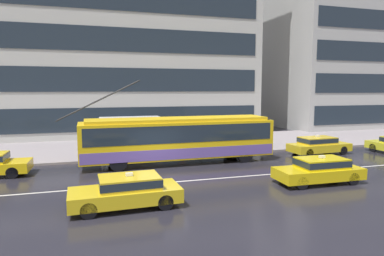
{
  "coord_description": "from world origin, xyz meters",
  "views": [
    {
      "loc": [
        -3.52,
        -17.61,
        4.73
      ],
      "look_at": [
        2.86,
        3.85,
        2.12
      ],
      "focal_mm": 31.78,
      "sensor_mm": 36.0,
      "label": 1
    }
  ],
  "objects_px": {
    "taxi_oncoming_far": "(320,169)",
    "taxi_ahead_of_bus": "(318,145)",
    "pedestrian_approaching_curb": "(200,128)",
    "trolleybus": "(179,138)",
    "taxi_oncoming_near": "(127,190)",
    "pedestrian_at_shelter": "(181,127)",
    "bus_shelter": "(130,126)"
  },
  "relations": [
    {
      "from": "taxi_oncoming_near",
      "to": "bus_shelter",
      "type": "distance_m",
      "value": 10.89
    },
    {
      "from": "bus_shelter",
      "to": "trolleybus",
      "type": "bearing_deg",
      "value": -51.29
    },
    {
      "from": "taxi_ahead_of_bus",
      "to": "pedestrian_approaching_curb",
      "type": "distance_m",
      "value": 8.79
    },
    {
      "from": "taxi_oncoming_far",
      "to": "bus_shelter",
      "type": "distance_m",
      "value": 13.01
    },
    {
      "from": "taxi_oncoming_far",
      "to": "bus_shelter",
      "type": "relative_size",
      "value": 1.05
    },
    {
      "from": "taxi_ahead_of_bus",
      "to": "taxi_oncoming_near",
      "type": "xyz_separation_m",
      "value": [
        -14.4,
        -7.24,
        0.0
      ]
    },
    {
      "from": "taxi_oncoming_near",
      "to": "pedestrian_at_shelter",
      "type": "xyz_separation_m",
      "value": [
        5.27,
        11.49,
        1.11
      ]
    },
    {
      "from": "taxi_oncoming_near",
      "to": "pedestrian_at_shelter",
      "type": "height_order",
      "value": "pedestrian_at_shelter"
    },
    {
      "from": "taxi_oncoming_far",
      "to": "pedestrian_approaching_curb",
      "type": "bearing_deg",
      "value": 104.97
    },
    {
      "from": "trolleybus",
      "to": "taxi_ahead_of_bus",
      "type": "distance_m",
      "value": 10.42
    },
    {
      "from": "bus_shelter",
      "to": "pedestrian_at_shelter",
      "type": "height_order",
      "value": "bus_shelter"
    },
    {
      "from": "pedestrian_approaching_curb",
      "to": "taxi_oncoming_far",
      "type": "bearing_deg",
      "value": -75.03
    },
    {
      "from": "taxi_oncoming_far",
      "to": "pedestrian_approaching_curb",
      "type": "xyz_separation_m",
      "value": [
        -2.86,
        10.69,
        1.0
      ]
    },
    {
      "from": "pedestrian_approaching_curb",
      "to": "bus_shelter",
      "type": "bearing_deg",
      "value": -171.87
    },
    {
      "from": "taxi_ahead_of_bus",
      "to": "bus_shelter",
      "type": "distance_m",
      "value": 13.6
    },
    {
      "from": "taxi_oncoming_near",
      "to": "bus_shelter",
      "type": "xyz_separation_m",
      "value": [
        1.33,
        10.71,
        1.39
      ]
    },
    {
      "from": "taxi_oncoming_far",
      "to": "pedestrian_at_shelter",
      "type": "bearing_deg",
      "value": 112.2
    },
    {
      "from": "pedestrian_at_shelter",
      "to": "taxi_ahead_of_bus",
      "type": "bearing_deg",
      "value": -25.01
    },
    {
      "from": "bus_shelter",
      "to": "pedestrian_approaching_curb",
      "type": "xyz_separation_m",
      "value": [
        5.45,
        0.78,
        -0.4
      ]
    },
    {
      "from": "taxi_ahead_of_bus",
      "to": "taxi_oncoming_far",
      "type": "relative_size",
      "value": 1.04
    },
    {
      "from": "trolleybus",
      "to": "taxi_oncoming_near",
      "type": "height_order",
      "value": "trolleybus"
    },
    {
      "from": "taxi_oncoming_far",
      "to": "bus_shelter",
      "type": "xyz_separation_m",
      "value": [
        -8.31,
        9.91,
        1.39
      ]
    },
    {
      "from": "pedestrian_at_shelter",
      "to": "taxi_oncoming_far",
      "type": "bearing_deg",
      "value": -67.8
    },
    {
      "from": "taxi_ahead_of_bus",
      "to": "taxi_oncoming_near",
      "type": "relative_size",
      "value": 1.04
    },
    {
      "from": "taxi_oncoming_far",
      "to": "trolleybus",
      "type": "bearing_deg",
      "value": 130.6
    },
    {
      "from": "taxi_oncoming_far",
      "to": "taxi_ahead_of_bus",
      "type": "bearing_deg",
      "value": 53.5
    },
    {
      "from": "taxi_ahead_of_bus",
      "to": "bus_shelter",
      "type": "bearing_deg",
      "value": 165.1
    },
    {
      "from": "trolleybus",
      "to": "taxi_oncoming_far",
      "type": "height_order",
      "value": "trolleybus"
    },
    {
      "from": "bus_shelter",
      "to": "pedestrian_approaching_curb",
      "type": "distance_m",
      "value": 5.52
    },
    {
      "from": "pedestrian_approaching_curb",
      "to": "pedestrian_at_shelter",
      "type": "bearing_deg",
      "value": 179.99
    },
    {
      "from": "pedestrian_at_shelter",
      "to": "trolleybus",
      "type": "bearing_deg",
      "value": -106.87
    },
    {
      "from": "bus_shelter",
      "to": "pedestrian_at_shelter",
      "type": "xyz_separation_m",
      "value": [
        3.94,
        0.78,
        -0.29
      ]
    }
  ]
}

